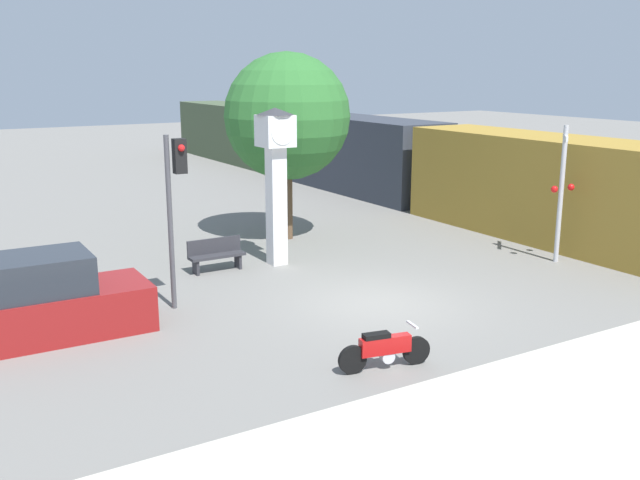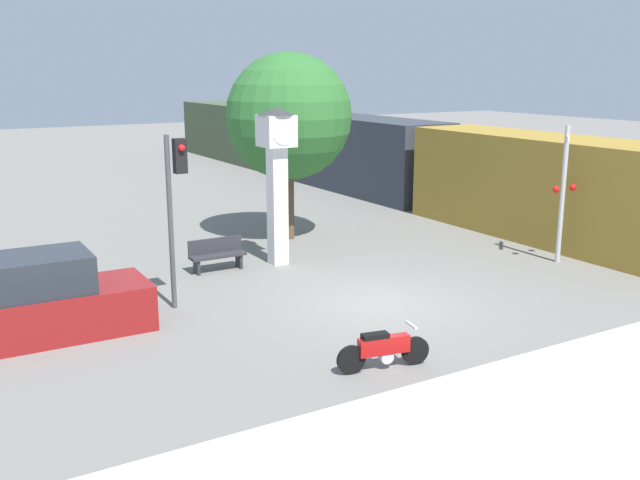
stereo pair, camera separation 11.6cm
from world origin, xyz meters
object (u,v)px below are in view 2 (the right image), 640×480
(parked_car, at_px, (45,302))
(railroad_crossing_signal, at_px, (563,189))
(traffic_light, at_px, (175,190))
(motorcycle, at_px, (383,349))
(bench, at_px, (217,254))
(freight_train, at_px, (351,152))
(street_tree, at_px, (289,117))
(clock_tower, at_px, (277,162))

(parked_car, bearing_deg, railroad_crossing_signal, -4.86)
(traffic_light, xyz_separation_m, parked_car, (-3.10, -0.38, -2.08))
(motorcycle, distance_m, bench, 7.94)
(motorcycle, bearing_deg, freight_train, 69.68)
(street_tree, bearing_deg, railroad_crossing_signal, -51.09)
(railroad_crossing_signal, bearing_deg, clock_tower, 150.65)
(freight_train, xyz_separation_m, railroad_crossing_signal, (-2.09, -14.48, 0.48))
(freight_train, bearing_deg, motorcycle, -121.32)
(parked_car, bearing_deg, traffic_light, 7.78)
(clock_tower, relative_size, street_tree, 0.74)
(railroad_crossing_signal, relative_size, bench, 2.50)
(motorcycle, distance_m, traffic_light, 6.32)
(motorcycle, distance_m, clock_tower, 8.33)
(traffic_light, bearing_deg, railroad_crossing_signal, -9.21)
(traffic_light, distance_m, railroad_crossing_signal, 11.17)
(railroad_crossing_signal, xyz_separation_m, street_tree, (-5.39, 6.68, 1.87))
(clock_tower, distance_m, railroad_crossing_signal, 8.30)
(traffic_light, relative_size, parked_car, 0.97)
(freight_train, relative_size, bench, 23.41)
(clock_tower, bearing_deg, street_tree, 55.53)
(freight_train, relative_size, traffic_light, 9.11)
(traffic_light, distance_m, parked_car, 3.75)
(clock_tower, bearing_deg, traffic_light, -149.29)
(parked_car, bearing_deg, motorcycle, -43.76)
(motorcycle, height_order, parked_car, parked_car)
(traffic_light, bearing_deg, parked_car, -173.05)
(motorcycle, xyz_separation_m, bench, (-0.07, 7.94, 0.09))
(traffic_light, bearing_deg, bench, 51.33)
(clock_tower, distance_m, street_tree, 3.37)
(motorcycle, height_order, traffic_light, traffic_light)
(bench, bearing_deg, traffic_light, -128.67)
(street_tree, bearing_deg, bench, -146.38)
(traffic_light, bearing_deg, motorcycle, -69.37)
(railroad_crossing_signal, distance_m, street_tree, 8.79)
(railroad_crossing_signal, xyz_separation_m, parked_car, (-14.11, 1.41, -1.43))
(railroad_crossing_signal, xyz_separation_m, bench, (-9.02, 4.27, -1.69))
(clock_tower, bearing_deg, freight_train, 48.30)
(motorcycle, relative_size, clock_tower, 0.41)
(railroad_crossing_signal, bearing_deg, street_tree, 128.91)
(freight_train, bearing_deg, street_tree, -133.83)
(clock_tower, bearing_deg, railroad_crossing_signal, -29.35)
(freight_train, distance_m, railroad_crossing_signal, 14.64)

